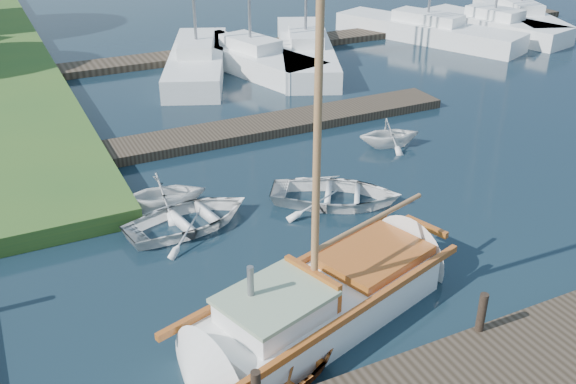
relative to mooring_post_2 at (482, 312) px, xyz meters
name	(u,v)px	position (x,y,z in m)	size (l,w,h in m)	color
ground	(288,236)	(-1.50, 5.00, -0.70)	(160.00, 160.00, 0.00)	black
far_dock	(256,128)	(0.50, 11.50, -0.55)	(14.00, 1.60, 0.30)	#2D241A
pontoon	(327,39)	(8.50, 21.00, -0.55)	(30.00, 1.60, 0.30)	#2D241A
mooring_post_2	(482,312)	(0.00, 0.00, 0.00)	(0.16, 0.16, 0.80)	black
sailboat	(327,301)	(-2.15, 1.94, -0.36)	(7.41, 4.01, 9.83)	white
dinghy	(276,357)	(-3.73, 0.93, -0.34)	(2.47, 3.45, 0.72)	#9A5115
tender_a	(189,215)	(-3.47, 6.48, -0.36)	(2.31, 3.24, 0.67)	white
tender_b	(163,190)	(-3.79, 7.59, -0.13)	(1.87, 2.17, 1.14)	white
tender_c	(336,191)	(0.38, 5.98, -0.35)	(2.44, 3.41, 0.71)	white
tender_d	(390,131)	(3.80, 8.56, -0.19)	(1.66, 1.93, 1.02)	white
marina_boat_1	(197,59)	(1.02, 18.95, -0.13)	(5.32, 8.76, 10.88)	white
marina_boat_2	(251,56)	(3.20, 18.27, -0.12)	(4.11, 7.89, 11.83)	white
marina_boat_3	(305,48)	(5.99, 18.52, -0.12)	(5.97, 9.95, 12.93)	white
marina_boat_5	(427,29)	(13.16, 19.10, -0.14)	(5.87, 9.76, 10.39)	white
marina_boat_6	(493,24)	(16.90, 18.45, -0.13)	(4.09, 8.09, 10.53)	white
marina_boat_7	(519,16)	(19.47, 19.28, -0.12)	(5.05, 8.62, 12.47)	white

